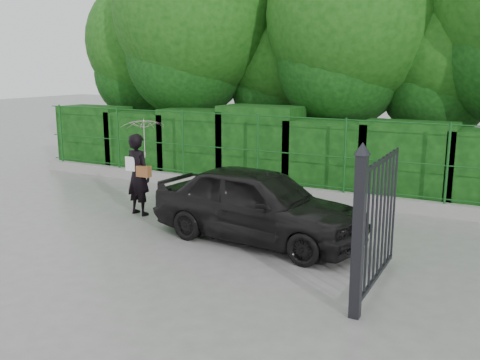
% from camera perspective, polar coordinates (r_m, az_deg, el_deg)
% --- Properties ---
extents(ground, '(80.00, 80.00, 0.00)m').
position_cam_1_polar(ground, '(10.52, -10.94, -6.36)').
color(ground, gray).
extents(kerb, '(14.00, 0.25, 0.30)m').
position_cam_1_polar(kerb, '(14.14, 0.41, -0.74)').
color(kerb, '#9E9E99').
rests_on(kerb, ground).
extents(fence, '(14.13, 0.06, 1.80)m').
position_cam_1_polar(fence, '(13.84, 1.24, 3.41)').
color(fence, '#144C18').
rests_on(fence, kerb).
extents(hedge, '(14.20, 1.20, 2.22)m').
position_cam_1_polar(hedge, '(14.88, 1.99, 3.22)').
color(hedge, black).
rests_on(hedge, ground).
extents(trees, '(17.10, 6.15, 8.08)m').
position_cam_1_polar(trees, '(16.38, 9.58, 16.58)').
color(trees, black).
rests_on(trees, ground).
extents(gate, '(0.22, 2.33, 2.36)m').
position_cam_1_polar(gate, '(7.54, 13.49, -4.46)').
color(gate, black).
rests_on(gate, ground).
extents(woman, '(1.00, 0.98, 2.17)m').
position_cam_1_polar(woman, '(12.00, -10.47, 2.84)').
color(woman, black).
rests_on(woman, ground).
extents(car, '(4.37, 2.13, 1.43)m').
position_cam_1_polar(car, '(10.17, 1.95, -2.57)').
color(car, black).
rests_on(car, ground).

